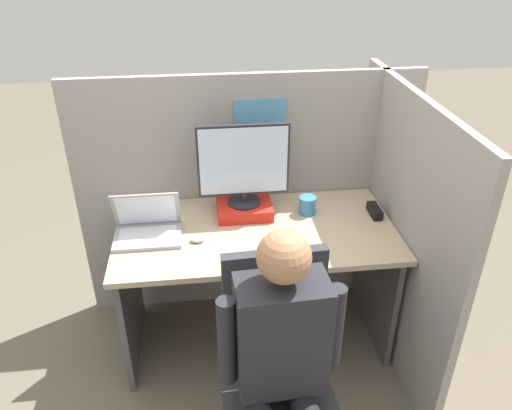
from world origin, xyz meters
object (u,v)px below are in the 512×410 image
(monitor, at_px, (243,164))
(laptop, at_px, (147,228))
(stapler, at_px, (375,211))
(paper_box, at_px, (244,208))
(coffee_mug, at_px, (307,205))
(office_chair, at_px, (277,369))
(carrot_toy, at_px, (280,249))
(person, at_px, (283,363))

(monitor, height_order, laptop, monitor)
(laptop, xyz_separation_m, stapler, (1.20, 0.07, -0.02))
(paper_box, xyz_separation_m, coffee_mug, (0.34, -0.04, 0.02))
(monitor, distance_m, laptop, 0.59)
(laptop, xyz_separation_m, office_chair, (0.55, -0.69, -0.31))
(carrot_toy, bearing_deg, paper_box, 108.91)
(paper_box, bearing_deg, carrot_toy, -71.09)
(monitor, xyz_separation_m, laptop, (-0.50, -0.17, -0.25))
(laptop, relative_size, carrot_toy, 2.38)
(coffee_mug, bearing_deg, office_chair, -109.40)
(paper_box, height_order, person, person)
(person, bearing_deg, stapler, 54.79)
(office_chair, bearing_deg, monitor, 93.29)
(stapler, relative_size, office_chair, 0.14)
(office_chair, distance_m, coffee_mug, 0.92)
(carrot_toy, relative_size, person, 0.11)
(paper_box, xyz_separation_m, laptop, (-0.50, -0.17, 0.01))
(person, bearing_deg, office_chair, 87.08)
(person, bearing_deg, carrot_toy, 81.68)
(office_chair, xyz_separation_m, coffee_mug, (0.29, 0.82, 0.31))
(carrot_toy, bearing_deg, person, -98.32)
(office_chair, bearing_deg, person, -92.92)
(stapler, bearing_deg, person, -125.21)
(laptop, height_order, person, person)
(laptop, height_order, stapler, laptop)
(laptop, bearing_deg, person, -57.76)
(paper_box, bearing_deg, coffee_mug, -6.71)
(monitor, distance_m, coffee_mug, 0.42)
(paper_box, distance_m, laptop, 0.53)
(laptop, bearing_deg, stapler, 3.14)
(laptop, distance_m, stapler, 1.20)
(monitor, bearing_deg, laptop, -161.16)
(carrot_toy, xyz_separation_m, coffee_mug, (0.20, 0.35, 0.03))
(laptop, distance_m, carrot_toy, 0.68)
(stapler, xyz_separation_m, person, (-0.65, -0.93, -0.06))
(stapler, distance_m, coffee_mug, 0.36)
(office_chair, bearing_deg, paper_box, 93.30)
(stapler, relative_size, carrot_toy, 0.99)
(carrot_toy, distance_m, office_chair, 0.55)
(paper_box, distance_m, monitor, 0.26)
(laptop, height_order, carrot_toy, laptop)
(laptop, relative_size, stapler, 2.40)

